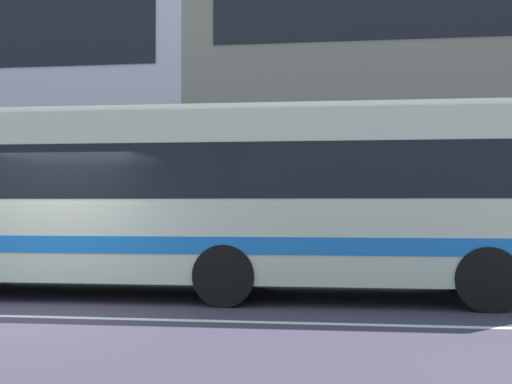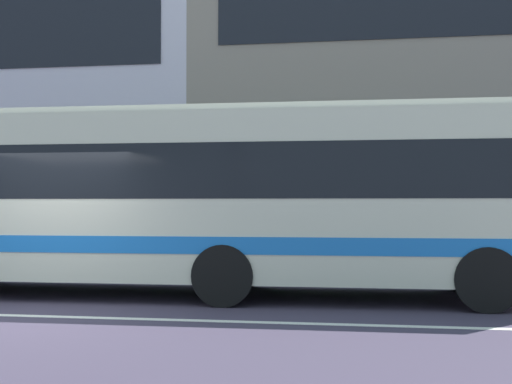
{
  "view_description": "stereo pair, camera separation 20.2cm",
  "coord_description": "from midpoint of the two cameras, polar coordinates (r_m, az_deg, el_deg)",
  "views": [
    {
      "loc": [
        4.6,
        -8.83,
        1.65
      ],
      "look_at": [
        3.16,
        2.24,
        1.86
      ],
      "focal_mm": 44.71,
      "sensor_mm": 36.0,
      "label": 1
    },
    {
      "loc": [
        4.8,
        -8.8,
        1.65
      ],
      "look_at": [
        3.16,
        2.24,
        1.86
      ],
      "focal_mm": 44.71,
      "sensor_mm": 36.0,
      "label": 2
    }
  ],
  "objects": [
    {
      "name": "hedge_row_far",
      "position": [
        15.13,
        0.02,
        -5.05
      ],
      "size": [
        15.04,
        1.1,
        1.2
      ],
      "primitive_type": "cube",
      "color": "#315D2A",
      "rests_on": "ground_plane"
    },
    {
      "name": "ground_plane",
      "position": [
        10.12,
        -20.74,
        -10.39
      ],
      "size": [
        160.0,
        160.0,
        0.0
      ],
      "primitive_type": "plane",
      "color": "#3D3548"
    },
    {
      "name": "transit_bus",
      "position": [
        11.53,
        -5.92,
        -0.24
      ],
      "size": [
        11.64,
        2.71,
        3.3
      ],
      "color": "beige",
      "rests_on": "ground_plane"
    },
    {
      "name": "lane_centre_line",
      "position": [
        10.12,
        -20.74,
        -10.36
      ],
      "size": [
        60.0,
        0.16,
        0.01
      ],
      "primitive_type": "cube",
      "color": "silver",
      "rests_on": "ground_plane"
    }
  ]
}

